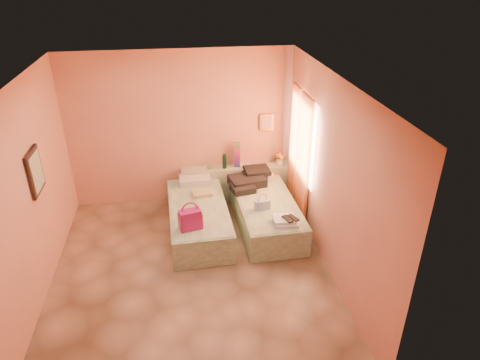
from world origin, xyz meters
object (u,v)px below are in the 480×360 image
at_px(flower_vase, 280,158).
at_px(blue_handbag, 262,205).
at_px(towel_stack, 286,221).
at_px(headboard_ledge, 237,182).
at_px(magenta_handbag, 190,219).
at_px(bed_left, 199,218).
at_px(water_bottle, 224,161).
at_px(bed_right, 266,213).
at_px(green_book, 256,166).

bearing_deg(flower_vase, blue_handbag, -114.46).
relative_size(flower_vase, towel_stack, 0.79).
relative_size(headboard_ledge, towel_stack, 5.86).
bearing_deg(headboard_ledge, magenta_handbag, -119.11).
distance_m(bed_left, water_bottle, 1.29).
xyz_separation_m(water_bottle, towel_stack, (0.73, -1.78, -0.24)).
xyz_separation_m(bed_left, blue_handbag, (1.02, -0.28, 0.33)).
bearing_deg(bed_right, bed_left, 178.37).
height_order(flower_vase, towel_stack, flower_vase).
distance_m(bed_left, towel_stack, 1.53).
bearing_deg(blue_handbag, bed_right, 56.64).
relative_size(headboard_ledge, bed_right, 1.02).
bearing_deg(bed_left, headboard_ledge, 51.19).
xyz_separation_m(blue_handbag, towel_stack, (0.27, -0.48, -0.03)).
height_order(water_bottle, blue_handbag, water_bottle).
xyz_separation_m(water_bottle, flower_vase, (1.04, -0.00, 0.00)).
bearing_deg(towel_stack, water_bottle, 112.18).
distance_m(bed_left, flower_vase, 1.99).
bearing_deg(blue_handbag, magenta_handbag, -171.13).
bearing_deg(magenta_handbag, water_bottle, 53.59).
relative_size(bed_left, magenta_handbag, 5.91).
relative_size(bed_right, blue_handbag, 8.16).
height_order(green_book, towel_stack, green_book).
distance_m(headboard_ledge, towel_stack, 1.88).
bearing_deg(bed_right, towel_stack, -80.62).
relative_size(bed_left, green_book, 11.08).
height_order(bed_right, blue_handbag, blue_handbag).
bearing_deg(bed_right, headboard_ledge, 106.88).
xyz_separation_m(magenta_handbag, towel_stack, (1.44, -0.11, -0.11)).
height_order(water_bottle, magenta_handbag, water_bottle).
xyz_separation_m(bed_right, green_book, (0.01, 0.98, 0.42)).
bearing_deg(magenta_handbag, towel_stack, -17.38).
bearing_deg(green_book, magenta_handbag, -118.39).
relative_size(water_bottle, green_book, 1.50).
distance_m(bed_right, water_bottle, 1.29).
height_order(bed_left, bed_right, same).
distance_m(water_bottle, flower_vase, 1.04).
bearing_deg(flower_vase, towel_stack, -100.17).
bearing_deg(headboard_ledge, towel_stack, -74.56).
height_order(flower_vase, blue_handbag, flower_vase).
xyz_separation_m(green_book, flower_vase, (0.46, 0.04, 0.12)).
bearing_deg(magenta_handbag, headboard_ledge, 47.69).
distance_m(bed_left, green_book, 1.57).
relative_size(headboard_ledge, flower_vase, 7.39).
bearing_deg(blue_handbag, bed_left, 156.15).
bearing_deg(bed_left, green_book, 38.72).
bearing_deg(blue_handbag, towel_stack, -69.12).
distance_m(headboard_ledge, water_bottle, 0.51).
xyz_separation_m(green_book, towel_stack, (0.14, -1.74, -0.12)).
bearing_deg(flower_vase, green_book, -174.78).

